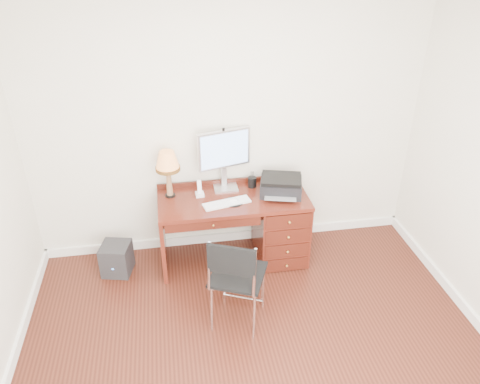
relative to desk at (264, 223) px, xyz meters
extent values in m
plane|color=black|center=(-0.32, -1.40, -0.41)|extent=(4.00, 4.00, 0.00)
plane|color=silver|center=(-0.32, 0.35, 0.94)|extent=(4.00, 0.00, 4.00)
plane|color=white|center=(-0.32, -1.40, 2.29)|extent=(4.00, 4.00, 0.00)
cube|color=white|center=(-0.32, 0.33, -0.36)|extent=(4.00, 0.03, 0.10)
cube|color=#571C12|center=(-0.32, -0.01, 0.32)|extent=(1.50, 0.65, 0.04)
cube|color=#571C12|center=(0.18, -0.01, -0.06)|extent=(0.50, 0.61, 0.71)
cube|color=#571C12|center=(-1.05, -0.01, -0.06)|extent=(0.04, 0.61, 0.71)
cube|color=#45160D|center=(-0.56, 0.29, 0.05)|extent=(0.96, 0.03, 0.39)
cube|color=#45160D|center=(-0.56, -0.31, 0.25)|extent=(0.91, 0.03, 0.09)
sphere|color=#BF8C3F|center=(0.18, -0.34, -0.06)|extent=(0.03, 0.03, 0.03)
cube|color=silver|center=(-0.37, 0.20, 0.35)|extent=(0.28, 0.23, 0.02)
cube|color=silver|center=(-0.37, 0.25, 0.45)|extent=(0.06, 0.05, 0.20)
cube|color=silver|center=(-0.37, 0.23, 0.77)|extent=(0.54, 0.19, 0.40)
cube|color=#4C8CF2|center=(-0.37, 0.20, 0.77)|extent=(0.49, 0.14, 0.35)
cube|color=white|center=(-0.40, -0.11, 0.35)|extent=(0.49, 0.23, 0.02)
cylinder|color=black|center=(-0.33, -0.09, 0.34)|extent=(0.20, 0.20, 0.01)
ellipsoid|color=white|center=(-0.33, -0.09, 0.36)|extent=(0.09, 0.06, 0.03)
cube|color=black|center=(0.17, 0.01, 0.41)|extent=(0.48, 0.42, 0.15)
cube|color=black|center=(0.17, 0.01, 0.50)|extent=(0.46, 0.39, 0.04)
cylinder|color=black|center=(-0.94, 0.14, 0.35)|extent=(0.10, 0.10, 0.02)
cone|color=#966D47|center=(-0.94, 0.14, 0.50)|extent=(0.06, 0.06, 0.29)
cone|color=#DE8946|center=(-0.94, 0.14, 0.74)|extent=(0.24, 0.24, 0.18)
cylinder|color=#593814|center=(-0.94, 0.14, 0.65)|extent=(0.24, 0.24, 0.04)
cube|color=white|center=(-0.65, 0.09, 0.36)|extent=(0.09, 0.09, 0.04)
cube|color=white|center=(-0.65, 0.09, 0.44)|extent=(0.04, 0.06, 0.14)
cylinder|color=black|center=(-0.09, 0.19, 0.39)|extent=(0.09, 0.09, 0.11)
cube|color=black|center=(-0.42, -0.88, 0.09)|extent=(0.58, 0.58, 0.03)
cube|color=black|center=(-0.42, -1.09, 0.40)|extent=(0.38, 0.18, 0.27)
cylinder|color=silver|center=(-0.60, -0.69, -0.16)|extent=(0.02, 0.02, 0.50)
cylinder|color=silver|center=(-0.23, -0.69, -0.16)|extent=(0.02, 0.02, 0.50)
cylinder|color=silver|center=(-0.60, -1.07, -0.16)|extent=(0.02, 0.02, 0.50)
cylinder|color=silver|center=(-0.23, -1.07, -0.16)|extent=(0.02, 0.02, 0.50)
cylinder|color=silver|center=(-0.60, -1.09, 0.31)|extent=(0.02, 0.02, 0.44)
cylinder|color=silver|center=(-0.23, -1.09, 0.31)|extent=(0.02, 0.02, 0.44)
cube|color=black|center=(-1.53, -0.03, -0.25)|extent=(0.34, 0.34, 0.33)
camera|label=1|loc=(-0.92, -3.99, 2.71)|focal=35.00mm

